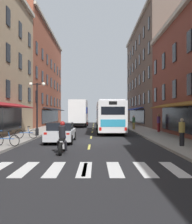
{
  "coord_description": "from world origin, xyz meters",
  "views": [
    {
      "loc": [
        0.42,
        -19.93,
        2.06
      ],
      "look_at": [
        0.45,
        6.65,
        2.18
      ],
      "focal_mm": 43.13,
      "sensor_mm": 36.0,
      "label": 1
    }
  ],
  "objects": [
    {
      "name": "lane_centre_dashes",
      "position": [
        0.0,
        -0.25,
        0.0
      ],
      "size": [
        0.14,
        73.9,
        0.01
      ],
      "color": "#DBCC4C",
      "rests_on": "ground"
    },
    {
      "name": "street_lamp_twin",
      "position": [
        -4.67,
        3.22,
        2.7
      ],
      "size": [
        1.42,
        0.32,
        4.59
      ],
      "color": "black",
      "rests_on": "sidewalk_left"
    },
    {
      "name": "ground_plane",
      "position": [
        0.0,
        0.0,
        -0.05
      ],
      "size": [
        34.8,
        80.0,
        0.1
      ],
      "primitive_type": "cube",
      "color": "black"
    },
    {
      "name": "bicycle_near",
      "position": [
        -4.83,
        -4.2,
        0.5
      ],
      "size": [
        1.67,
        0.58,
        0.91
      ],
      "color": "black",
      "rests_on": "sidewalk_left"
    },
    {
      "name": "sidewalk_left",
      "position": [
        -5.9,
        0.0,
        0.07
      ],
      "size": [
        3.0,
        80.0,
        0.14
      ],
      "primitive_type": "cube",
      "color": "gray",
      "rests_on": "ground"
    },
    {
      "name": "pedestrian_far",
      "position": [
        5.46,
        -4.15,
        0.97
      ],
      "size": [
        0.36,
        0.36,
        1.63
      ],
      "rotation": [
        0.0,
        0.0,
        2.06
      ],
      "color": "black",
      "rests_on": "sidewalk_right"
    },
    {
      "name": "sedan_near",
      "position": [
        -2.08,
        -0.91,
        0.71
      ],
      "size": [
        1.94,
        4.56,
        1.4
      ],
      "color": "silver",
      "rests_on": "ground"
    },
    {
      "name": "motorcycle_rider",
      "position": [
        -1.3,
        -6.2,
        0.71
      ],
      "size": [
        0.62,
        2.07,
        1.66
      ],
      "color": "black",
      "rests_on": "ground"
    },
    {
      "name": "sidewalk_right",
      "position": [
        5.9,
        0.0,
        0.07
      ],
      "size": [
        3.0,
        80.0,
        0.14
      ],
      "primitive_type": "cube",
      "color": "gray",
      "rests_on": "ground"
    },
    {
      "name": "sedan_mid",
      "position": [
        -2.31,
        31.59,
        0.71
      ],
      "size": [
        1.92,
        4.62,
        1.36
      ],
      "color": "silver",
      "rests_on": "ground"
    },
    {
      "name": "bicycle_mid",
      "position": [
        -4.91,
        0.57,
        0.5
      ],
      "size": [
        1.71,
        0.48,
        0.91
      ],
      "color": "black",
      "rests_on": "sidewalk_left"
    },
    {
      "name": "pedestrian_mid",
      "position": [
        4.96,
        12.37,
        0.99
      ],
      "size": [
        0.36,
        0.36,
        1.65
      ],
      "rotation": [
        0.0,
        0.0,
        4.64
      ],
      "color": "#B29947",
      "rests_on": "sidewalk_right"
    },
    {
      "name": "box_truck",
      "position": [
        -2.13,
        20.26,
        2.05
      ],
      "size": [
        2.56,
        7.82,
        3.95
      ],
      "color": "#B21E19",
      "rests_on": "ground"
    },
    {
      "name": "pedestrian_rear",
      "position": [
        6.87,
        7.7,
        1.1
      ],
      "size": [
        0.36,
        0.36,
        1.84
      ],
      "rotation": [
        0.0,
        0.0,
        2.99
      ],
      "color": "maroon",
      "rests_on": "sidewalk_right"
    },
    {
      "name": "crosswalk_near",
      "position": [
        0.0,
        -10.0,
        0.0
      ],
      "size": [
        7.1,
        2.8,
        0.01
      ],
      "color": "silver",
      "rests_on": "ground"
    },
    {
      "name": "transit_bus",
      "position": [
        1.82,
        9.21,
        1.73
      ],
      "size": [
        2.74,
        11.96,
        3.31
      ],
      "color": "silver",
      "rests_on": "ground"
    }
  ]
}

